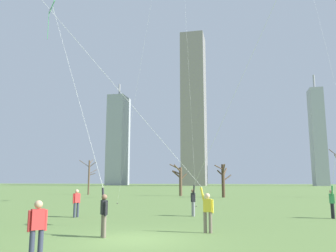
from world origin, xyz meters
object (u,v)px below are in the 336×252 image
Objects in this scene: kite_flyer_foreground_right_orange at (165,157)px; kite_flyer_midfield_left_green at (93,167)px; bare_tree_leftmost at (223,179)px; kite_flyer_midfield_right_purple at (335,179)px; bare_tree_rightmost at (180,179)px; bystander_strolling_midfield at (37,228)px; bare_tree_right_of_center at (89,176)px; kite_flyer_midfield_center_yellow at (222,134)px; bystander_watching_nearby at (76,202)px.

kite_flyer_foreground_right_orange is 1.42× the size of kite_flyer_midfield_left_green.
bare_tree_leftmost is (0.89, 30.24, -0.79)m from kite_flyer_foreground_right_orange.
kite_flyer_midfield_left_green is (-2.78, -1.23, -0.46)m from kite_flyer_foreground_right_orange.
bare_tree_rightmost is at bearing 116.66° from kite_flyer_midfield_right_purple.
bare_tree_rightmost reaches higher than bystander_strolling_midfield.
kite_flyer_foreground_right_orange is at bearing -60.15° from bare_tree_right_of_center.
kite_flyer_midfield_center_yellow is 1.58× the size of kite_flyer_midfield_right_purple.
kite_flyer_foreground_right_orange is at bearing -80.87° from bare_tree_rightmost.
bare_tree_rightmost reaches higher than bare_tree_leftmost.
kite_flyer_midfield_left_green is 7.10m from bystander_watching_nearby.
kite_flyer_midfield_left_green reaches higher than bystander_strolling_midfield.
bystander_strolling_midfield is (-2.17, -5.90, -2.24)m from kite_flyer_foreground_right_orange.
bare_tree_right_of_center is (-20.64, 4.19, 0.47)m from bare_tree_leftmost.
bare_tree_right_of_center is at bearing 134.85° from kite_flyer_midfield_right_purple.
bare_tree_rightmost is 14.41m from bare_tree_right_of_center.
kite_flyer_midfield_right_purple reaches higher than bare_tree_rightmost.
kite_flyer_foreground_right_orange is at bearing -116.66° from kite_flyer_midfield_center_yellow.
bare_tree_right_of_center is (-16.97, 35.66, 0.14)m from kite_flyer_midfield_left_green.
kite_flyer_midfield_left_green is 7.58× the size of bystander_watching_nearby.
bystander_strolling_midfield is 39.53m from bare_tree_rightmost.
bare_tree_rightmost is (-7.61, 29.03, -2.32)m from kite_flyer_midfield_center_yellow.
kite_flyer_midfield_left_green is at bearing -156.10° from kite_flyer_foreground_right_orange.
kite_flyer_midfield_center_yellow is at bearing 48.54° from kite_flyer_midfield_left_green.
kite_flyer_midfield_center_yellow is at bearing -53.76° from bare_tree_right_of_center.
kite_flyer_midfield_left_green is (-5.01, -5.67, -2.00)m from kite_flyer_midfield_center_yellow.
bystander_strolling_midfield is (0.62, -4.67, -1.78)m from kite_flyer_midfield_left_green.
kite_flyer_foreground_right_orange reaches higher than bare_tree_rightmost.
kite_flyer_foreground_right_orange is 8.21m from bystander_watching_nearby.
kite_flyer_foreground_right_orange is 4.13× the size of bare_tree_leftmost.
kite_flyer_midfield_right_purple is at bearing -45.15° from bare_tree_right_of_center.
bare_tree_right_of_center is at bearing 168.53° from bare_tree_leftmost.
kite_flyer_midfield_center_yellow reaches higher than bare_tree_rightmost.
bare_tree_leftmost is at bearing 107.14° from kite_flyer_midfield_right_purple.
bare_tree_leftmost is at bearing 83.35° from kite_flyer_midfield_left_green.
bare_tree_leftmost is (7.31, 25.65, 1.45)m from bystander_watching_nearby.
kite_flyer_foreground_right_orange is 33.91m from bare_tree_rightmost.
kite_flyer_midfield_left_green is at bearing -85.72° from bare_tree_rightmost.
kite_flyer_foreground_right_orange is 10.74× the size of bystander_strolling_midfield.
kite_flyer_foreground_right_orange is 3.08m from kite_flyer_midfield_left_green.
bystander_watching_nearby is at bearing -65.92° from bare_tree_right_of_center.
kite_flyer_foreground_right_orange is 3.86× the size of bare_tree_rightmost.
kite_flyer_foreground_right_orange is 30.27m from bare_tree_leftmost.
kite_flyer_foreground_right_orange reaches higher than bystander_watching_nearby.
bystander_watching_nearby is 26.71m from bare_tree_leftmost.
bystander_watching_nearby is 0.36× the size of bare_tree_rightmost.
kite_flyer_midfield_center_yellow is at bearing -87.02° from bare_tree_leftmost.
kite_flyer_midfield_center_yellow is 37.23m from bare_tree_right_of_center.
kite_flyer_midfield_left_green is at bearing -131.46° from kite_flyer_midfield_center_yellow.
bystander_strolling_midfield is 0.30× the size of bare_tree_right_of_center.
kite_flyer_midfield_left_green is 7.58× the size of bystander_strolling_midfield.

